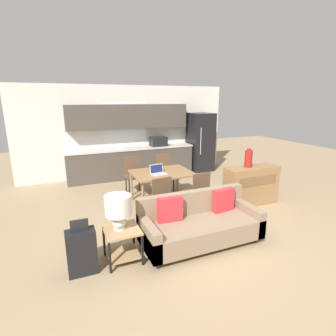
{
  "coord_description": "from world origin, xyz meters",
  "views": [
    {
      "loc": [
        -2.01,
        -3.21,
        2.31
      ],
      "look_at": [
        -0.0,
        1.5,
        0.95
      ],
      "focal_mm": 28.0,
      "sensor_mm": 36.0,
      "label": 1
    }
  ],
  "objects_px": {
    "vase": "(248,159)",
    "laptop": "(158,172)",
    "dining_chair_far_left": "(133,173)",
    "dining_table": "(162,175)",
    "dining_chair_near_left": "(159,197)",
    "table_lamp": "(118,208)",
    "couch": "(199,224)",
    "dining_chair_near_right": "(198,191)",
    "credenza": "(251,185)",
    "suitcase": "(82,252)",
    "dining_chair_far_right": "(165,170)",
    "refrigerator": "(200,142)",
    "side_table": "(122,239)"
  },
  "relations": [
    {
      "from": "refrigerator",
      "to": "table_lamp",
      "type": "bearing_deg",
      "value": -132.03
    },
    {
      "from": "refrigerator",
      "to": "dining_chair_far_left",
      "type": "distance_m",
      "value": 2.98
    },
    {
      "from": "refrigerator",
      "to": "couch",
      "type": "xyz_separation_m",
      "value": [
        -2.31,
        -4.01,
        -0.6
      ]
    },
    {
      "from": "suitcase",
      "to": "table_lamp",
      "type": "bearing_deg",
      "value": 9.55
    },
    {
      "from": "laptop",
      "to": "couch",
      "type": "bearing_deg",
      "value": -97.03
    },
    {
      "from": "dining_chair_far_left",
      "to": "dining_chair_near_left",
      "type": "distance_m",
      "value": 1.74
    },
    {
      "from": "dining_table",
      "to": "dining_chair_near_left",
      "type": "height_order",
      "value": "dining_chair_near_left"
    },
    {
      "from": "refrigerator",
      "to": "table_lamp",
      "type": "relative_size",
      "value": 3.68
    },
    {
      "from": "table_lamp",
      "to": "dining_chair_far_left",
      "type": "relative_size",
      "value": 0.56
    },
    {
      "from": "vase",
      "to": "suitcase",
      "type": "height_order",
      "value": "vase"
    },
    {
      "from": "couch",
      "to": "table_lamp",
      "type": "height_order",
      "value": "table_lamp"
    },
    {
      "from": "table_lamp",
      "to": "laptop",
      "type": "bearing_deg",
      "value": 53.98
    },
    {
      "from": "refrigerator",
      "to": "couch",
      "type": "distance_m",
      "value": 4.67
    },
    {
      "from": "vase",
      "to": "suitcase",
      "type": "relative_size",
      "value": 0.52
    },
    {
      "from": "couch",
      "to": "table_lamp",
      "type": "relative_size",
      "value": 3.81
    },
    {
      "from": "dining_chair_near_right",
      "to": "dining_chair_near_left",
      "type": "bearing_deg",
      "value": -7.07
    },
    {
      "from": "refrigerator",
      "to": "table_lamp",
      "type": "distance_m",
      "value": 5.4
    },
    {
      "from": "couch",
      "to": "vase",
      "type": "distance_m",
      "value": 2.18
    },
    {
      "from": "dining_chair_far_left",
      "to": "dining_chair_near_left",
      "type": "height_order",
      "value": "same"
    },
    {
      "from": "dining_table",
      "to": "dining_chair_near_left",
      "type": "bearing_deg",
      "value": -115.46
    },
    {
      "from": "dining_chair_far_left",
      "to": "dining_chair_far_right",
      "type": "relative_size",
      "value": 1.0
    },
    {
      "from": "laptop",
      "to": "dining_table",
      "type": "bearing_deg",
      "value": 25.56
    },
    {
      "from": "credenza",
      "to": "dining_chair_near_left",
      "type": "distance_m",
      "value": 2.22
    },
    {
      "from": "refrigerator",
      "to": "dining_chair_near_right",
      "type": "bearing_deg",
      "value": -120.5
    },
    {
      "from": "side_table",
      "to": "dining_chair_near_right",
      "type": "relative_size",
      "value": 0.55
    },
    {
      "from": "credenza",
      "to": "dining_chair_near_left",
      "type": "xyz_separation_m",
      "value": [
        -2.22,
        -0.03,
        0.08
      ]
    },
    {
      "from": "dining_chair_far_right",
      "to": "dining_chair_near_left",
      "type": "bearing_deg",
      "value": -108.47
    },
    {
      "from": "couch",
      "to": "dining_chair_far_left",
      "type": "distance_m",
      "value": 2.73
    },
    {
      "from": "side_table",
      "to": "dining_table",
      "type": "bearing_deg",
      "value": 53.62
    },
    {
      "from": "side_table",
      "to": "laptop",
      "type": "bearing_deg",
      "value": 55.01
    },
    {
      "from": "dining_table",
      "to": "dining_chair_far_left",
      "type": "height_order",
      "value": "dining_chair_far_left"
    },
    {
      "from": "dining_table",
      "to": "couch",
      "type": "bearing_deg",
      "value": -92.36
    },
    {
      "from": "dining_chair_far_left",
      "to": "credenza",
      "type": "bearing_deg",
      "value": -36.37
    },
    {
      "from": "dining_table",
      "to": "table_lamp",
      "type": "height_order",
      "value": "table_lamp"
    },
    {
      "from": "dining_table",
      "to": "vase",
      "type": "relative_size",
      "value": 3.21
    },
    {
      "from": "table_lamp",
      "to": "vase",
      "type": "relative_size",
      "value": 1.25
    },
    {
      "from": "vase",
      "to": "dining_chair_near_right",
      "type": "xyz_separation_m",
      "value": [
        -1.29,
        -0.08,
        -0.54
      ]
    },
    {
      "from": "dining_chair_far_left",
      "to": "suitcase",
      "type": "height_order",
      "value": "dining_chair_far_left"
    },
    {
      "from": "dining_chair_far_right",
      "to": "dining_chair_near_left",
      "type": "height_order",
      "value": "same"
    },
    {
      "from": "couch",
      "to": "dining_chair_near_right",
      "type": "bearing_deg",
      "value": 62.13
    },
    {
      "from": "dining_chair_near_left",
      "to": "couch",
      "type": "bearing_deg",
      "value": 101.98
    },
    {
      "from": "dining_chair_far_right",
      "to": "suitcase",
      "type": "xyz_separation_m",
      "value": [
        -2.35,
        -2.77,
        -0.19
      ]
    },
    {
      "from": "couch",
      "to": "vase",
      "type": "relative_size",
      "value": 4.77
    },
    {
      "from": "dining_table",
      "to": "dining_chair_far_right",
      "type": "height_order",
      "value": "dining_chair_far_right"
    },
    {
      "from": "dining_chair_far_left",
      "to": "laptop",
      "type": "bearing_deg",
      "value": -72.56
    },
    {
      "from": "refrigerator",
      "to": "dining_chair_near_left",
      "type": "height_order",
      "value": "refrigerator"
    },
    {
      "from": "vase",
      "to": "laptop",
      "type": "xyz_separation_m",
      "value": [
        -1.84,
        0.71,
        -0.27
      ]
    },
    {
      "from": "side_table",
      "to": "dining_chair_near_left",
      "type": "height_order",
      "value": "dining_chair_near_left"
    },
    {
      "from": "table_lamp",
      "to": "dining_chair_near_right",
      "type": "xyz_separation_m",
      "value": [
        1.81,
        0.94,
        -0.31
      ]
    },
    {
      "from": "refrigerator",
      "to": "credenza",
      "type": "height_order",
      "value": "refrigerator"
    }
  ]
}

